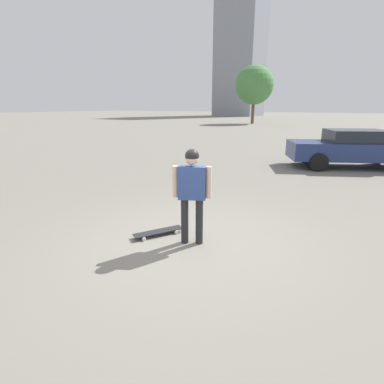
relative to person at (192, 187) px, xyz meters
The scene contains 6 objects.
ground_plane 1.02m from the person, ahead, with size 220.00×220.00×0.00m, color gray.
person is the anchor object (origin of this frame).
skateboard 1.19m from the person, ahead, with size 0.65×0.92×0.08m.
car_parked_near 9.13m from the person, 101.19° to the right, with size 4.87×3.54×1.45m.
building_block_distant 71.34m from the person, 67.71° to the right, with size 9.38×9.47×27.87m.
tree_distant 37.67m from the person, 71.17° to the right, with size 4.96×4.96×7.41m.
Camera 1 is at (-2.52, 4.13, 2.33)m, focal length 28.00 mm.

